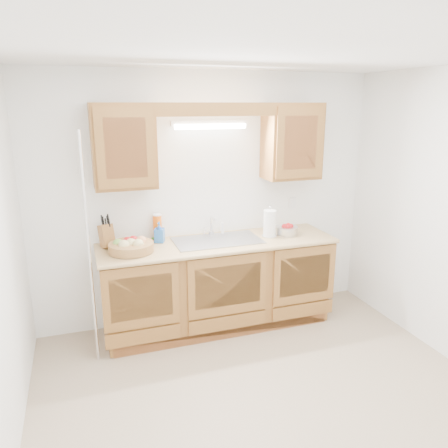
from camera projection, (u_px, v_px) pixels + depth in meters
name	position (u px, v px, depth m)	size (l,w,h in m)	color
room	(270.00, 243.00, 3.06)	(3.52, 3.50, 2.50)	tan
base_cabinets	(218.00, 285.00, 4.37)	(2.20, 0.60, 0.86)	#985F2C
countertop	(218.00, 243.00, 4.24)	(2.30, 0.63, 0.04)	tan
upper_cabinet_left	(123.00, 146.00, 3.86)	(0.55, 0.33, 0.75)	#985F2C
upper_cabinet_right	(292.00, 141.00, 4.38)	(0.55, 0.33, 0.75)	#985F2C
valance	(217.00, 109.00, 3.91)	(2.20, 0.05, 0.12)	#985F2C
fluorescent_fixture	(210.00, 125.00, 4.15)	(0.76, 0.08, 0.08)	white
sink	(217.00, 248.00, 4.27)	(0.84, 0.46, 0.36)	#9E9EA3
wire_shelf_pole	(89.00, 253.00, 3.60)	(0.03, 0.03, 2.00)	silver
outlet_plate	(292.00, 203.00, 4.74)	(0.08, 0.01, 0.12)	white
fruit_basket	(131.00, 246.00, 3.92)	(0.53, 0.53, 0.13)	#A98044
knife_block	(107.00, 235.00, 4.04)	(0.16, 0.20, 0.31)	#985F2C
orange_canister	(157.00, 227.00, 4.26)	(0.11, 0.11, 0.26)	#FB630D
soap_bottle	(159.00, 232.00, 4.19)	(0.09, 0.09, 0.20)	blue
sponge	(158.00, 238.00, 4.29)	(0.12, 0.10, 0.02)	#CC333F
paper_towel	(270.00, 224.00, 4.35)	(0.15, 0.15, 0.32)	silver
apple_bowl	(287.00, 230.00, 4.44)	(0.28, 0.28, 0.12)	silver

